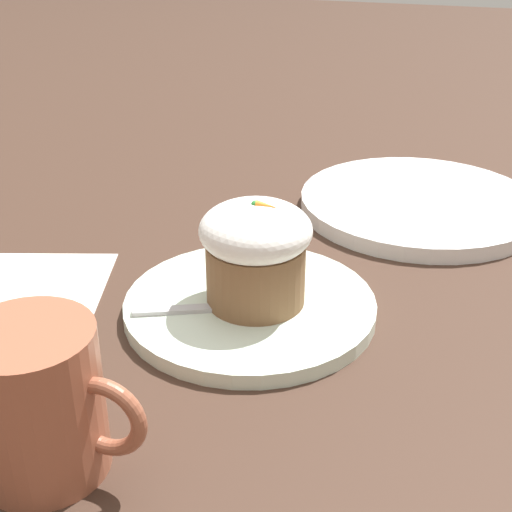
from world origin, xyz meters
name	(u,v)px	position (x,y,z in m)	size (l,w,h in m)	color
ground_plane	(250,313)	(0.00, 0.00, 0.00)	(4.00, 4.00, 0.00)	#3D281E
dessert_plate	(250,306)	(0.00, 0.00, 0.01)	(0.22, 0.22, 0.01)	silver
carrot_cake	(256,250)	(0.01, 0.00, 0.06)	(0.10, 0.10, 0.10)	brown
spoon	(231,306)	(-0.01, -0.02, 0.02)	(0.12, 0.07, 0.01)	#B7B7BC
coffee_cup	(39,402)	(-0.07, -0.22, 0.05)	(0.12, 0.08, 0.10)	#9E563D
side_plate	(419,204)	(0.12, 0.28, 0.01)	(0.28, 0.28, 0.02)	white
paper_napkin	(36,281)	(-0.21, -0.01, 0.00)	(0.17, 0.15, 0.00)	white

